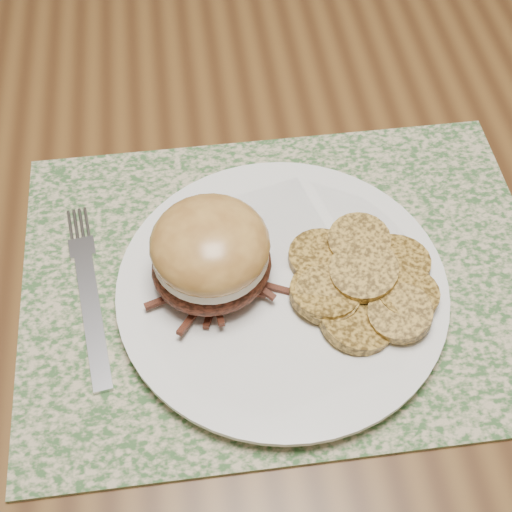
{
  "coord_description": "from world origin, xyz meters",
  "views": [
    {
      "loc": [
        -0.2,
        -0.5,
        1.26
      ],
      "look_at": [
        -0.15,
        -0.17,
        0.79
      ],
      "focal_mm": 50.0,
      "sensor_mm": 36.0,
      "label": 1
    }
  ],
  "objects": [
    {
      "name": "ground",
      "position": [
        0.0,
        0.0,
        0.0
      ],
      "size": [
        3.5,
        3.5,
        0.0
      ],
      "primitive_type": "plane",
      "color": "#52391C",
      "rests_on": "ground"
    },
    {
      "name": "placemat",
      "position": [
        -0.13,
        -0.16,
        0.75
      ],
      "size": [
        0.45,
        0.33,
        0.0
      ],
      "primitive_type": "cube",
      "color": "#375D2F",
      "rests_on": "dining_table"
    },
    {
      "name": "dinner_plate",
      "position": [
        -0.13,
        -0.18,
        0.76
      ],
      "size": [
        0.26,
        0.26,
        0.02
      ],
      "primitive_type": "cylinder",
      "color": "white",
      "rests_on": "placemat"
    },
    {
      "name": "dining_table",
      "position": [
        0.0,
        0.0,
        0.67
      ],
      "size": [
        1.5,
        0.9,
        0.75
      ],
      "color": "brown",
      "rests_on": "ground"
    },
    {
      "name": "roasted_potatoes",
      "position": [
        -0.07,
        -0.19,
        0.78
      ],
      "size": [
        0.14,
        0.15,
        0.03
      ],
      "color": "#B28634",
      "rests_on": "dinner_plate"
    },
    {
      "name": "pork_sandwich",
      "position": [
        -0.19,
        -0.17,
        0.81
      ],
      "size": [
        0.13,
        0.12,
        0.07
      ],
      "rotation": [
        0.0,
        0.0,
        0.35
      ],
      "color": "black",
      "rests_on": "dinner_plate"
    },
    {
      "name": "fork",
      "position": [
        -0.3,
        -0.16,
        0.76
      ],
      "size": [
        0.04,
        0.19,
        0.0
      ],
      "rotation": [
        0.0,
        0.0,
        0.13
      ],
      "color": "#BBBBC3",
      "rests_on": "placemat"
    }
  ]
}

